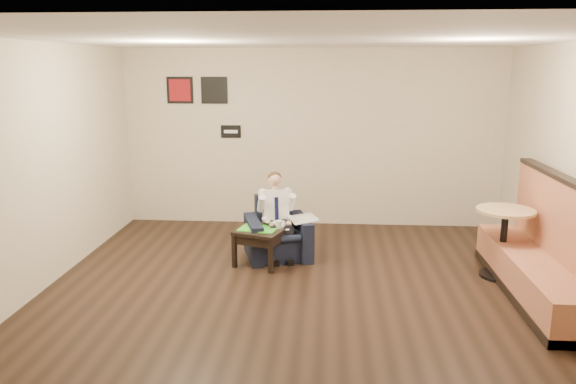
# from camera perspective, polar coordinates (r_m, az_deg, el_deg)

# --- Properties ---
(ground) EXTENTS (6.00, 6.00, 0.00)m
(ground) POSITION_cam_1_polar(r_m,az_deg,el_deg) (6.41, 1.51, -10.54)
(ground) COLOR black
(ground) RESTS_ON ground
(wall_back) EXTENTS (6.00, 0.02, 2.80)m
(wall_back) POSITION_cam_1_polar(r_m,az_deg,el_deg) (8.96, 2.46, 5.47)
(wall_back) COLOR beige
(wall_back) RESTS_ON ground
(wall_front) EXTENTS (6.00, 0.02, 2.80)m
(wall_front) POSITION_cam_1_polar(r_m,az_deg,el_deg) (3.11, -0.95, -8.70)
(wall_front) COLOR beige
(wall_front) RESTS_ON ground
(wall_left) EXTENTS (0.02, 6.00, 2.80)m
(wall_left) POSITION_cam_1_polar(r_m,az_deg,el_deg) (6.82, -24.48, 2.01)
(wall_left) COLOR beige
(wall_left) RESTS_ON ground
(ceiling) EXTENTS (6.00, 6.00, 0.02)m
(ceiling) POSITION_cam_1_polar(r_m,az_deg,el_deg) (5.90, 1.67, 15.31)
(ceiling) COLOR white
(ceiling) RESTS_ON wall_back
(seating_sign) EXTENTS (0.32, 0.02, 0.20)m
(seating_sign) POSITION_cam_1_polar(r_m,az_deg,el_deg) (9.07, -5.82, 6.14)
(seating_sign) COLOR black
(seating_sign) RESTS_ON wall_back
(art_print_left) EXTENTS (0.42, 0.03, 0.42)m
(art_print_left) POSITION_cam_1_polar(r_m,az_deg,el_deg) (9.19, -10.92, 10.13)
(art_print_left) COLOR maroon
(art_print_left) RESTS_ON wall_back
(art_print_right) EXTENTS (0.42, 0.03, 0.42)m
(art_print_right) POSITION_cam_1_polar(r_m,az_deg,el_deg) (9.06, -7.50, 10.22)
(art_print_right) COLOR black
(art_print_right) RESTS_ON wall_back
(armchair) EXTENTS (1.01, 1.01, 0.79)m
(armchair) POSITION_cam_1_polar(r_m,az_deg,el_deg) (7.55, -1.05, -3.73)
(armchair) COLOR black
(armchair) RESTS_ON ground
(seated_man) EXTENTS (0.71, 0.88, 1.08)m
(seated_man) POSITION_cam_1_polar(r_m,az_deg,el_deg) (7.41, -0.91, -2.87)
(seated_man) COLOR silver
(seated_man) RESTS_ON armchair
(lap_papers) EXTENTS (0.26, 0.30, 0.01)m
(lap_papers) POSITION_cam_1_polar(r_m,az_deg,el_deg) (7.34, -0.78, -3.46)
(lap_papers) COLOR white
(lap_papers) RESTS_ON seated_man
(newspaper) EXTENTS (0.46, 0.52, 0.01)m
(newspaper) POSITION_cam_1_polar(r_m,az_deg,el_deg) (7.49, 1.55, -2.72)
(newspaper) COLOR silver
(newspaper) RESTS_ON armchair
(side_table) EXTENTS (0.74, 0.74, 0.47)m
(side_table) POSITION_cam_1_polar(r_m,az_deg,el_deg) (7.33, -2.72, -5.54)
(side_table) COLOR black
(side_table) RESTS_ON ground
(green_folder) EXTENTS (0.53, 0.43, 0.01)m
(green_folder) POSITION_cam_1_polar(r_m,az_deg,el_deg) (7.25, -3.04, -3.73)
(green_folder) COLOR green
(green_folder) RESTS_ON side_table
(coffee_mug) EXTENTS (0.11, 0.11, 0.10)m
(coffee_mug) POSITION_cam_1_polar(r_m,az_deg,el_deg) (7.27, -0.96, -3.30)
(coffee_mug) COLOR white
(coffee_mug) RESTS_ON side_table
(smartphone) EXTENTS (0.16, 0.14, 0.01)m
(smartphone) POSITION_cam_1_polar(r_m,az_deg,el_deg) (7.38, -1.79, -3.44)
(smartphone) COLOR black
(smartphone) RESTS_ON side_table
(banquette) EXTENTS (0.62, 2.60, 1.33)m
(banquette) POSITION_cam_1_polar(r_m,az_deg,el_deg) (6.82, 24.02, -4.32)
(banquette) COLOR #A76040
(banquette) RESTS_ON ground
(cafe_table) EXTENTS (0.87, 0.87, 0.86)m
(cafe_table) POSITION_cam_1_polar(r_m,az_deg,el_deg) (7.31, 21.00, -4.88)
(cafe_table) COLOR tan
(cafe_table) RESTS_ON ground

